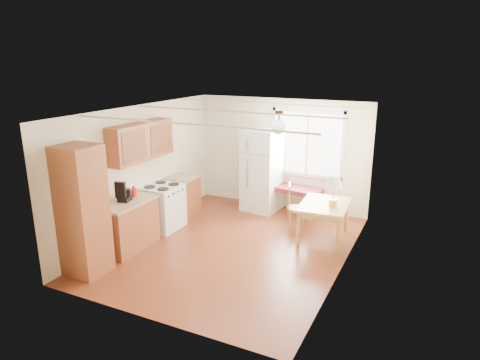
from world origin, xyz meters
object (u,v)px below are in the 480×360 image
Objects in this scene: refrigerator at (262,170)px; dining_table at (324,209)px; chair at (293,204)px; bench at (292,190)px.

refrigerator reaches higher than dining_table.
refrigerator is 1.30m from chair.
bench is at bearing 8.28° from refrigerator.
refrigerator is at bearing 144.48° from dining_table.
bench is 1.16× the size of dining_table.
refrigerator reaches higher than chair.
chair reaches higher than bench.
chair is (0.29, -0.76, -0.04)m from bench.
bench is at bearing 129.14° from dining_table.
bench is (0.70, 0.03, -0.38)m from refrigerator.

